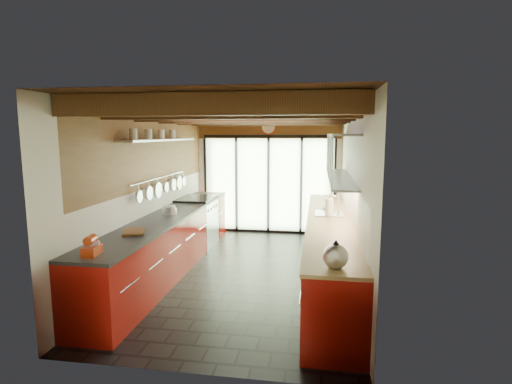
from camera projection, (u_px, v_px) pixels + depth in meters
ground at (247, 273)px, 6.38m from camera, size 5.50×5.50×0.00m
room_shell at (247, 170)px, 6.14m from camera, size 5.50×5.50×5.50m
ceiling_beams at (251, 117)px, 6.39m from camera, size 3.14×5.06×4.90m
glass_door at (268, 159)px, 8.77m from camera, size 2.95×0.10×2.90m
left_counter at (170, 241)px, 6.50m from camera, size 0.68×5.00×0.92m
range_stove at (197, 222)px, 7.92m from camera, size 0.66×0.90×0.97m
right_counter at (329, 248)px, 6.12m from camera, size 0.68×5.00×0.92m
sink_assembly at (330, 211)px, 6.43m from camera, size 0.45×0.52×0.43m
upper_cabinets_right at (341, 157)px, 6.18m from camera, size 0.34×3.00×3.00m
left_wall_fixtures at (163, 159)px, 6.63m from camera, size 0.28×2.60×0.96m
stand_mixer at (92, 247)px, 4.23m from camera, size 0.17×0.26×0.22m
pot_large at (169, 210)px, 6.41m from camera, size 0.26×0.26×0.13m
pot_small at (170, 211)px, 6.43m from camera, size 0.28×0.28×0.09m
cutting_board at (134, 232)px, 5.19m from camera, size 0.39×0.45×0.03m
kettle at (336, 255)px, 3.83m from camera, size 0.29×0.32×0.29m
paper_towel at (329, 207)px, 6.25m from camera, size 0.13×0.13×0.33m
soap_bottle at (328, 202)px, 6.91m from camera, size 0.09×0.10×0.21m
bowl at (328, 208)px, 6.80m from camera, size 0.23×0.23×0.05m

